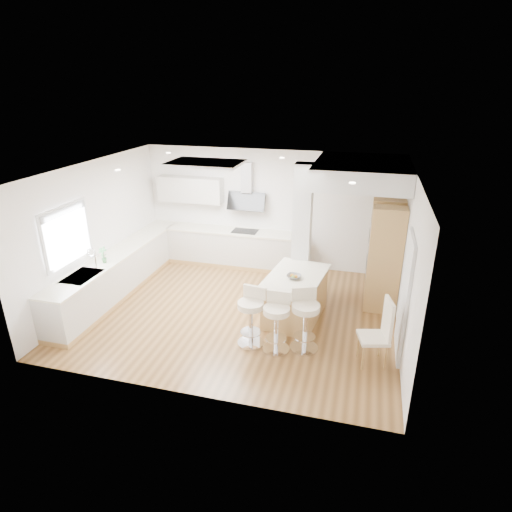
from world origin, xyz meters
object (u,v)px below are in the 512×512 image
(peninsula, at_px, (295,296))
(bar_stool_a, at_px, (251,314))
(bar_stool_c, at_px, (305,317))
(dining_chair, at_px, (380,330))
(bar_stool_b, at_px, (277,319))

(peninsula, distance_m, bar_stool_a, 1.22)
(peninsula, bearing_deg, bar_stool_a, -110.65)
(bar_stool_c, bearing_deg, peninsula, 86.49)
(peninsula, distance_m, bar_stool_c, 1.04)
(bar_stool_a, relative_size, dining_chair, 0.91)
(peninsula, xyz_separation_m, bar_stool_c, (0.33, -0.98, 0.15))
(peninsula, relative_size, bar_stool_c, 1.47)
(bar_stool_c, bearing_deg, bar_stool_b, 176.92)
(bar_stool_b, height_order, dining_chair, dining_chair)
(bar_stool_a, xyz_separation_m, bar_stool_c, (0.90, 0.09, 0.02))
(peninsula, height_order, bar_stool_b, bar_stool_b)
(dining_chair, bearing_deg, bar_stool_c, 160.19)
(bar_stool_a, relative_size, bar_stool_b, 1.00)
(bar_stool_c, distance_m, dining_chair, 1.21)
(bar_stool_b, distance_m, bar_stool_c, 0.47)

